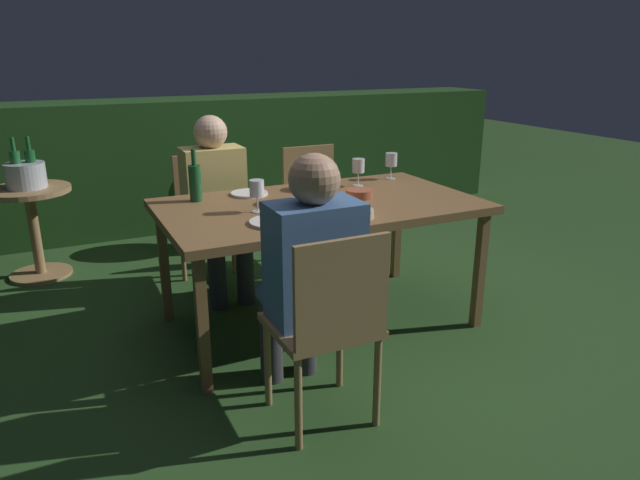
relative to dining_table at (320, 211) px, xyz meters
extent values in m
plane|color=#26471E|center=(0.00, 0.00, -0.68)|extent=(16.00, 16.00, 0.00)
cube|color=brown|center=(0.00, 0.00, 0.03)|extent=(1.73, 1.00, 0.04)
cube|color=brown|center=(-0.80, -0.43, -0.34)|extent=(0.05, 0.05, 0.68)
cube|color=brown|center=(0.80, -0.43, -0.34)|extent=(0.05, 0.05, 0.68)
cube|color=brown|center=(-0.80, 0.43, -0.34)|extent=(0.05, 0.05, 0.68)
cube|color=brown|center=(0.80, 0.43, -0.34)|extent=(0.05, 0.05, 0.68)
cube|color=#937047|center=(0.39, 0.82, -0.24)|extent=(0.42, 0.40, 0.03)
cube|color=#937047|center=(0.39, 1.01, -0.02)|extent=(0.40, 0.03, 0.42)
cylinder|color=#937047|center=(0.57, 0.65, -0.47)|extent=(0.03, 0.03, 0.42)
cylinder|color=#937047|center=(0.21, 0.65, -0.47)|extent=(0.03, 0.03, 0.42)
cylinder|color=#937047|center=(0.57, 0.99, -0.47)|extent=(0.03, 0.03, 0.42)
cylinder|color=#937047|center=(0.21, 0.99, -0.47)|extent=(0.03, 0.03, 0.42)
cube|color=#937047|center=(-0.39, 0.82, -0.24)|extent=(0.42, 0.40, 0.03)
cube|color=#937047|center=(-0.39, 1.01, -0.02)|extent=(0.40, 0.03, 0.42)
cylinder|color=#937047|center=(-0.21, 0.65, -0.47)|extent=(0.03, 0.03, 0.42)
cylinder|color=#937047|center=(-0.57, 0.65, -0.47)|extent=(0.03, 0.03, 0.42)
cylinder|color=#937047|center=(-0.21, 0.99, -0.47)|extent=(0.03, 0.03, 0.42)
cylinder|color=#937047|center=(-0.57, 0.99, -0.47)|extent=(0.03, 0.03, 0.42)
cube|color=tan|center=(-0.39, 0.76, 0.02)|extent=(0.38, 0.24, 0.50)
sphere|color=#D1A889|center=(-0.39, 0.76, 0.37)|extent=(0.21, 0.21, 0.21)
cylinder|color=tan|center=(-0.30, 0.62, -0.21)|extent=(0.13, 0.36, 0.13)
cylinder|color=tan|center=(-0.48, 0.62, -0.21)|extent=(0.13, 0.36, 0.13)
cylinder|color=#333338|center=(-0.30, 0.46, -0.45)|extent=(0.11, 0.11, 0.45)
cylinder|color=#333338|center=(-0.48, 0.46, -0.45)|extent=(0.11, 0.11, 0.45)
cube|color=#937047|center=(-0.39, -0.82, -0.24)|extent=(0.42, 0.40, 0.03)
cube|color=#937047|center=(-0.39, -1.01, -0.02)|extent=(0.40, 0.02, 0.42)
cylinder|color=#937047|center=(-0.57, -0.65, -0.47)|extent=(0.03, 0.03, 0.42)
cylinder|color=#937047|center=(-0.21, -0.65, -0.47)|extent=(0.03, 0.03, 0.42)
cylinder|color=#937047|center=(-0.57, -0.99, -0.47)|extent=(0.03, 0.03, 0.42)
cylinder|color=#937047|center=(-0.21, -0.99, -0.47)|extent=(0.03, 0.03, 0.42)
cube|color=#426699|center=(-0.39, -0.76, 0.02)|extent=(0.38, 0.24, 0.50)
sphere|color=tan|center=(-0.39, -0.76, 0.37)|extent=(0.21, 0.21, 0.21)
cylinder|color=#426699|center=(-0.48, -0.62, -0.21)|extent=(0.13, 0.36, 0.13)
cylinder|color=#426699|center=(-0.30, -0.62, -0.21)|extent=(0.13, 0.36, 0.13)
cylinder|color=#333338|center=(-0.48, -0.46, -0.45)|extent=(0.11, 0.11, 0.45)
cylinder|color=#333338|center=(-0.30, -0.46, -0.45)|extent=(0.11, 0.11, 0.45)
cube|color=black|center=(0.02, 0.00, 0.06)|extent=(0.12, 0.12, 0.01)
cube|color=#F9D17A|center=(0.02, 0.00, 0.17)|extent=(0.11, 0.11, 0.20)
cone|color=black|center=(0.02, 0.00, 0.29)|extent=(0.15, 0.15, 0.05)
cylinder|color=#195128|center=(-0.61, 0.33, 0.15)|extent=(0.07, 0.07, 0.20)
cylinder|color=#195128|center=(-0.61, 0.33, 0.30)|extent=(0.03, 0.03, 0.09)
cylinder|color=silver|center=(-0.38, -0.04, 0.05)|extent=(0.06, 0.06, 0.00)
cylinder|color=silver|center=(-0.38, -0.04, 0.10)|extent=(0.01, 0.01, 0.08)
cylinder|color=silver|center=(-0.38, -0.04, 0.18)|extent=(0.08, 0.08, 0.08)
cylinder|color=maroon|center=(-0.38, -0.04, 0.15)|extent=(0.07, 0.07, 0.03)
cylinder|color=silver|center=(0.68, 0.35, 0.05)|extent=(0.06, 0.06, 0.00)
cylinder|color=silver|center=(0.68, 0.35, 0.10)|extent=(0.01, 0.01, 0.08)
cylinder|color=silver|center=(0.68, 0.35, 0.18)|extent=(0.08, 0.08, 0.08)
cylinder|color=maroon|center=(0.68, 0.35, 0.15)|extent=(0.07, 0.07, 0.03)
cylinder|color=silver|center=(0.39, 0.26, 0.05)|extent=(0.06, 0.06, 0.00)
cylinder|color=silver|center=(0.39, 0.26, 0.10)|extent=(0.01, 0.01, 0.08)
cylinder|color=silver|center=(0.39, 0.26, 0.18)|extent=(0.08, 0.08, 0.08)
cylinder|color=maroon|center=(0.39, 0.26, 0.15)|extent=(0.07, 0.07, 0.03)
cylinder|color=white|center=(-0.29, 0.34, 0.06)|extent=(0.21, 0.21, 0.01)
cylinder|color=silver|center=(-0.38, -0.27, 0.06)|extent=(0.24, 0.24, 0.01)
cylinder|color=#BCAD8E|center=(0.05, -0.36, 0.07)|extent=(0.15, 0.15, 0.04)
cylinder|color=#424C1E|center=(0.05, -0.36, 0.08)|extent=(0.12, 0.12, 0.01)
cylinder|color=#9E5138|center=(0.25, 0.00, 0.08)|extent=(0.15, 0.15, 0.05)
cylinder|color=tan|center=(0.25, 0.00, 0.09)|extent=(0.13, 0.13, 0.01)
cylinder|color=silver|center=(-0.15, -0.11, 0.08)|extent=(0.16, 0.16, 0.06)
cylinder|color=#477533|center=(-0.15, -0.11, 0.09)|extent=(0.13, 0.13, 0.02)
cylinder|color=#9E5138|center=(0.04, 0.32, 0.07)|extent=(0.16, 0.16, 0.04)
cylinder|color=beige|center=(0.04, 0.32, 0.08)|extent=(0.14, 0.14, 0.01)
cylinder|color=#937047|center=(-1.47, 1.53, -0.06)|extent=(0.55, 0.55, 0.03)
cylinder|color=#937047|center=(-1.47, 1.53, -0.38)|extent=(0.07, 0.07, 0.60)
cylinder|color=#937047|center=(-1.47, 1.53, -0.67)|extent=(0.41, 0.41, 0.02)
cylinder|color=#B2B7BF|center=(-1.47, 1.53, 0.05)|extent=(0.26, 0.26, 0.17)
cylinder|color=white|center=(-1.47, 1.53, 0.09)|extent=(0.23, 0.23, 0.04)
cylinder|color=#1E5B2D|center=(-1.52, 1.53, 0.14)|extent=(0.07, 0.07, 0.16)
cylinder|color=#1E5B2D|center=(-1.52, 1.53, 0.26)|extent=(0.03, 0.03, 0.09)
cylinder|color=#195128|center=(-1.43, 1.54, 0.14)|extent=(0.07, 0.07, 0.16)
cylinder|color=#195128|center=(-1.43, 1.54, 0.26)|extent=(0.03, 0.03, 0.09)
cube|color=#1E4219|center=(0.00, 2.43, -0.12)|extent=(5.96, 0.62, 1.12)
cylinder|color=brown|center=(-0.29, 1.62, -0.56)|extent=(0.32, 0.32, 0.23)
sphere|color=#1E4219|center=(-0.29, 1.62, -0.25)|extent=(0.45, 0.45, 0.45)
camera|label=1|loc=(-1.34, -2.79, 0.86)|focal=32.46mm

